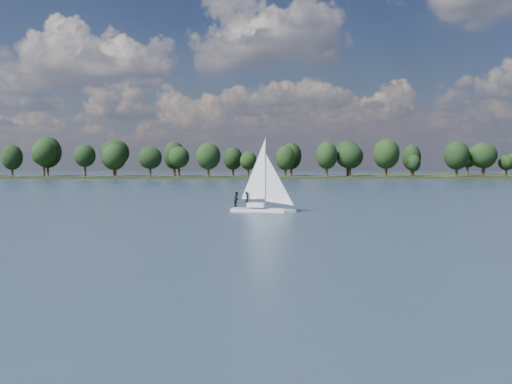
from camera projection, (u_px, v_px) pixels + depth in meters
ground at (240, 190)px, 117.88m from camera, size 700.00×700.00×0.00m
far_shore at (249, 178)px, 229.75m from camera, size 660.00×40.00×1.50m
sailboat at (259, 190)px, 61.93m from camera, size 6.69×3.27×8.49m
treeline at (229, 157)px, 225.24m from camera, size 562.68×73.50×17.89m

